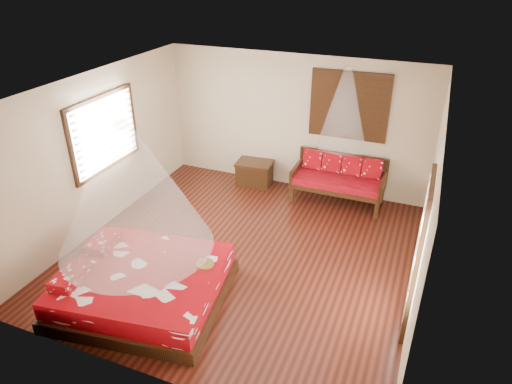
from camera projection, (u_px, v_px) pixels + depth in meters
room at (242, 179)px, 7.09m from camera, size 5.54×5.54×2.84m
bed at (143, 285)px, 6.61m from camera, size 2.53×2.35×0.65m
daybed at (339, 178)px, 9.10m from camera, size 1.81×0.80×0.95m
storage_chest at (254, 173)px, 9.89m from camera, size 0.80×0.61×0.52m
shutter_panel at (349, 106)px, 8.72m from camera, size 1.52×0.06×1.32m
window_left at (105, 133)px, 8.00m from camera, size 0.10×1.74×1.34m
glazed_door at (417, 256)px, 5.86m from camera, size 0.08×1.02×2.16m
wine_tray at (205, 262)px, 6.60m from camera, size 0.27×0.27×0.22m
mosquito_net_main at (130, 187)px, 5.85m from camera, size 2.07×2.07×1.80m
mosquito_net_daybed at (344, 108)px, 8.30m from camera, size 0.92×0.92×1.50m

